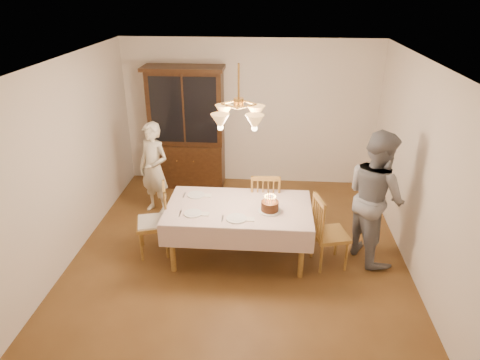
# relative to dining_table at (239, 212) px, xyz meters

# --- Properties ---
(ground) EXTENTS (5.00, 5.00, 0.00)m
(ground) POSITION_rel_dining_table_xyz_m (0.00, 0.00, -0.68)
(ground) COLOR #573719
(ground) RESTS_ON ground
(room_shell) EXTENTS (5.00, 5.00, 5.00)m
(room_shell) POSITION_rel_dining_table_xyz_m (0.00, 0.00, 0.90)
(room_shell) COLOR white
(room_shell) RESTS_ON ground
(dining_table) EXTENTS (1.90, 1.10, 0.76)m
(dining_table) POSITION_rel_dining_table_xyz_m (0.00, 0.00, 0.00)
(dining_table) COLOR olive
(dining_table) RESTS_ON ground
(china_hutch) EXTENTS (1.38, 0.54, 2.16)m
(china_hutch) POSITION_rel_dining_table_xyz_m (-1.11, 2.25, 0.36)
(china_hutch) COLOR black
(china_hutch) RESTS_ON ground
(chair_far_side) EXTENTS (0.45, 0.43, 1.00)m
(chair_far_side) POSITION_rel_dining_table_xyz_m (0.33, 0.62, -0.24)
(chair_far_side) COLOR olive
(chair_far_side) RESTS_ON ground
(chair_left_end) EXTENTS (0.52, 0.54, 1.00)m
(chair_left_end) POSITION_rel_dining_table_xyz_m (-1.17, -0.01, -0.23)
(chair_left_end) COLOR olive
(chair_left_end) RESTS_ON ground
(chair_right_end) EXTENTS (0.51, 0.53, 1.00)m
(chair_right_end) POSITION_rel_dining_table_xyz_m (1.19, -0.11, -0.24)
(chair_right_end) COLOR olive
(chair_right_end) RESTS_ON ground
(elderly_woman) EXTENTS (0.65, 0.57, 1.51)m
(elderly_woman) POSITION_rel_dining_table_xyz_m (-1.44, 1.15, 0.07)
(elderly_woman) COLOR white
(elderly_woman) RESTS_ON ground
(adult_in_grey) EXTENTS (0.97, 1.07, 1.80)m
(adult_in_grey) POSITION_rel_dining_table_xyz_m (1.77, 0.15, 0.22)
(adult_in_grey) COLOR slate
(adult_in_grey) RESTS_ON ground
(birthday_cake) EXTENTS (0.30, 0.30, 0.22)m
(birthday_cake) POSITION_rel_dining_table_xyz_m (0.41, -0.09, 0.14)
(birthday_cake) COLOR white
(birthday_cake) RESTS_ON dining_table
(place_setting_near_left) EXTENTS (0.38, 0.23, 0.02)m
(place_setting_near_left) POSITION_rel_dining_table_xyz_m (-0.55, -0.24, 0.08)
(place_setting_near_left) COLOR white
(place_setting_near_left) RESTS_ON dining_table
(place_setting_near_right) EXTENTS (0.41, 0.26, 0.02)m
(place_setting_near_right) POSITION_rel_dining_table_xyz_m (0.01, -0.33, 0.08)
(place_setting_near_right) COLOR white
(place_setting_near_right) RESTS_ON dining_table
(place_setting_far_left) EXTENTS (0.38, 0.24, 0.02)m
(place_setting_far_left) POSITION_rel_dining_table_xyz_m (-0.60, 0.27, 0.08)
(place_setting_far_left) COLOR white
(place_setting_far_left) RESTS_ON dining_table
(chandelier) EXTENTS (0.62, 0.62, 0.73)m
(chandelier) POSITION_rel_dining_table_xyz_m (-0.00, -0.00, 1.29)
(chandelier) COLOR #BF8C3F
(chandelier) RESTS_ON ground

